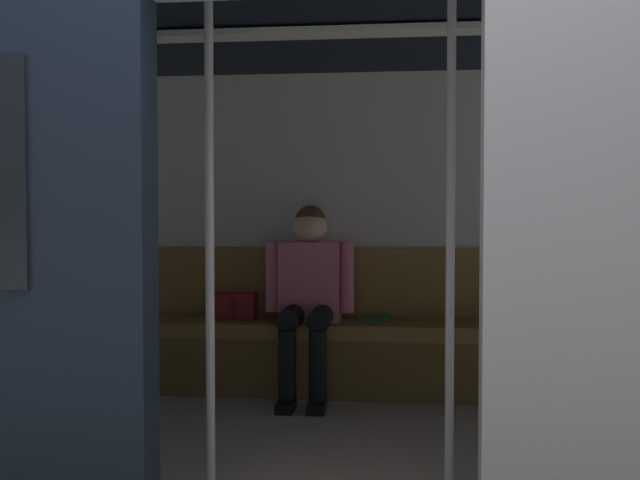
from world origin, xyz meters
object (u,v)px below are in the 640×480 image
bench_seat (358,340)px  person_seated (309,288)px  handbag (236,306)px  book (375,319)px  train_car (328,148)px  grab_pole_door (210,245)px  grab_pole_far (450,245)px

bench_seat → person_seated: size_ratio=2.85×
handbag → book: 0.89m
train_car → book: 1.51m
bench_seat → handbag: bearing=-4.7°
handbag → grab_pole_door: bearing=99.7°
grab_pole_door → grab_pole_far: bearing=-173.1°
train_car → bench_seat: bearing=-94.2°
handbag → grab_pole_door: size_ratio=0.13×
grab_pole_door → person_seated: bearing=-95.9°
train_car → grab_pole_far: bearing=133.2°
train_car → person_seated: bearing=-77.1°
bench_seat → person_seated: person_seated is taller
train_car → grab_pole_far: 0.92m
train_car → book: (-0.18, -1.13, -0.98)m
book → handbag: bearing=15.0°
bench_seat → person_seated: (0.30, 0.05, 0.33)m
handbag → train_car: bearing=122.8°
book → grab_pole_far: bearing=115.5°
person_seated → grab_pole_door: size_ratio=0.58×
book → person_seated: bearing=32.8°
train_car → person_seated: 1.27m
bench_seat → train_car: bearing=85.8°
grab_pole_door → grab_pole_far: (-0.95, -0.12, 0.00)m
grab_pole_door → book: bearing=-107.6°
handbag → grab_pole_door: 1.89m
bench_seat → person_seated: bearing=9.9°
book → grab_pole_far: (-0.37, 1.72, 0.54)m
train_car → handbag: 1.60m
train_car → person_seated: train_car is taller
book → grab_pole_far: 1.84m
grab_pole_far → train_car: bearing=-46.8°
person_seated → book: 0.48m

